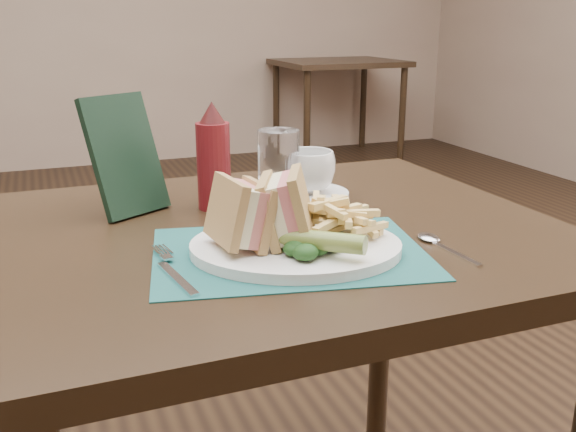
# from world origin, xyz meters

# --- Properties ---
(wall_back) EXTENTS (6.00, 0.00, 6.00)m
(wall_back) POSITION_xyz_m (0.00, 3.50, 0.00)
(wall_back) COLOR tan
(wall_back) RESTS_ON ground
(table_main) EXTENTS (0.90, 0.75, 0.75)m
(table_main) POSITION_xyz_m (0.00, -0.50, 0.38)
(table_main) COLOR black
(table_main) RESTS_ON ground
(table_bg_right) EXTENTS (0.90, 0.75, 0.75)m
(table_bg_right) POSITION_xyz_m (1.83, 3.09, 0.38)
(table_bg_right) COLOR black
(table_bg_right) RESTS_ON ground
(placemat) EXTENTS (0.43, 0.34, 0.00)m
(placemat) POSITION_xyz_m (-0.02, -0.63, 0.75)
(placemat) COLOR #184D4A
(placemat) RESTS_ON table_main
(plate) EXTENTS (0.36, 0.33, 0.01)m
(plate) POSITION_xyz_m (-0.02, -0.63, 0.76)
(plate) COLOR white
(plate) RESTS_ON placemat
(sandwich_half_a) EXTENTS (0.09, 0.11, 0.10)m
(sandwich_half_a) POSITION_xyz_m (-0.11, -0.62, 0.82)
(sandwich_half_a) COLOR tan
(sandwich_half_a) RESTS_ON plate
(sandwich_half_b) EXTENTS (0.11, 0.13, 0.10)m
(sandwich_half_b) POSITION_xyz_m (-0.05, -0.61, 0.82)
(sandwich_half_b) COLOR tan
(sandwich_half_b) RESTS_ON plate
(kale_garnish) EXTENTS (0.11, 0.08, 0.03)m
(kale_garnish) POSITION_xyz_m (-0.01, -0.69, 0.78)
(kale_garnish) COLOR black
(kale_garnish) RESTS_ON plate
(pickle_spear) EXTENTS (0.11, 0.10, 0.03)m
(pickle_spear) POSITION_xyz_m (-0.01, -0.69, 0.79)
(pickle_spear) COLOR #5D712B
(pickle_spear) RESTS_ON plate
(fries_pile) EXTENTS (0.18, 0.20, 0.06)m
(fries_pile) POSITION_xyz_m (0.05, -0.61, 0.80)
(fries_pile) COLOR #EAC775
(fries_pile) RESTS_ON plate
(fork) EXTENTS (0.06, 0.17, 0.01)m
(fork) POSITION_xyz_m (-0.19, -0.64, 0.76)
(fork) COLOR silver
(fork) RESTS_ON placemat
(spoon) EXTENTS (0.04, 0.15, 0.01)m
(spoon) POSITION_xyz_m (0.19, -0.69, 0.76)
(spoon) COLOR silver
(spoon) RESTS_ON table_main
(saucer) EXTENTS (0.15, 0.15, 0.01)m
(saucer) POSITION_xyz_m (0.12, -0.36, 0.76)
(saucer) COLOR white
(saucer) RESTS_ON table_main
(coffee_cup) EXTENTS (0.14, 0.14, 0.08)m
(coffee_cup) POSITION_xyz_m (0.12, -0.36, 0.80)
(coffee_cup) COLOR white
(coffee_cup) RESTS_ON saucer
(drinking_glass) EXTENTS (0.09, 0.09, 0.13)m
(drinking_glass) POSITION_xyz_m (0.06, -0.37, 0.81)
(drinking_glass) COLOR white
(drinking_glass) RESTS_ON table_main
(ketchup_bottle) EXTENTS (0.07, 0.07, 0.19)m
(ketchup_bottle) POSITION_xyz_m (-0.06, -0.37, 0.84)
(ketchup_bottle) COLOR #580F13
(ketchup_bottle) RESTS_ON table_main
(check_presenter) EXTENTS (0.15, 0.13, 0.20)m
(check_presenter) POSITION_xyz_m (-0.21, -0.34, 0.85)
(check_presenter) COLOR black
(check_presenter) RESTS_ON table_main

